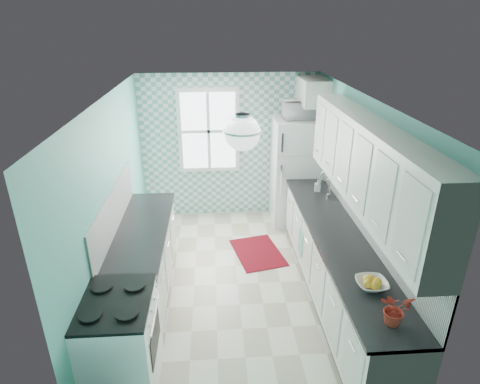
{
  "coord_description": "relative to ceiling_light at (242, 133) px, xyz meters",
  "views": [
    {
      "loc": [
        -0.28,
        -4.47,
        3.33
      ],
      "look_at": [
        0.05,
        0.25,
        1.25
      ],
      "focal_mm": 30.0,
      "sensor_mm": 36.0,
      "label": 1
    }
  ],
  "objects": [
    {
      "name": "floor",
      "position": [
        0.0,
        0.8,
        -2.33
      ],
      "size": [
        3.0,
        4.4,
        0.02
      ],
      "primitive_type": "cube",
      "color": "silver",
      "rests_on": "ground"
    },
    {
      "name": "ceiling",
      "position": [
        0.0,
        0.8,
        0.19
      ],
      "size": [
        3.0,
        4.4,
        0.02
      ],
      "primitive_type": "cube",
      "color": "white",
      "rests_on": "wall_back"
    },
    {
      "name": "wall_back",
      "position": [
        0.0,
        3.01,
        -1.07
      ],
      "size": [
        3.0,
        0.02,
        2.5
      ],
      "primitive_type": "cube",
      "color": "#5BB7A7",
      "rests_on": "floor"
    },
    {
      "name": "wall_front",
      "position": [
        0.0,
        -1.41,
        -1.07
      ],
      "size": [
        3.0,
        0.02,
        2.5
      ],
      "primitive_type": "cube",
      "color": "#5BB7A7",
      "rests_on": "floor"
    },
    {
      "name": "wall_left",
      "position": [
        -1.51,
        0.8,
        -1.07
      ],
      "size": [
        0.02,
        4.4,
        2.5
      ],
      "primitive_type": "cube",
      "color": "#5BB7A7",
      "rests_on": "floor"
    },
    {
      "name": "wall_right",
      "position": [
        1.51,
        0.8,
        -1.07
      ],
      "size": [
        0.02,
        4.4,
        2.5
      ],
      "primitive_type": "cube",
      "color": "#5BB7A7",
      "rests_on": "floor"
    },
    {
      "name": "accent_wall",
      "position": [
        0.0,
        2.99,
        -1.07
      ],
      "size": [
        3.0,
        0.01,
        2.5
      ],
      "primitive_type": "cube",
      "color": "#65A6A3",
      "rests_on": "wall_back"
    },
    {
      "name": "window",
      "position": [
        -0.35,
        2.96,
        -0.77
      ],
      "size": [
        1.04,
        0.05,
        1.44
      ],
      "color": "white",
      "rests_on": "wall_back"
    },
    {
      "name": "backsplash_right",
      "position": [
        1.49,
        0.4,
        -1.13
      ],
      "size": [
        0.02,
        3.6,
        0.51
      ],
      "primitive_type": "cube",
      "color": "white",
      "rests_on": "wall_right"
    },
    {
      "name": "backsplash_left",
      "position": [
        -1.49,
        0.73,
        -1.13
      ],
      "size": [
        0.02,
        2.15,
        0.51
      ],
      "primitive_type": "cube",
      "color": "white",
      "rests_on": "wall_left"
    },
    {
      "name": "upper_cabinets_right",
      "position": [
        1.33,
        0.2,
        -0.42
      ],
      "size": [
        0.33,
        3.2,
        0.9
      ],
      "primitive_type": "cube",
      "color": "silver",
      "rests_on": "wall_right"
    },
    {
      "name": "upper_cabinet_fridge",
      "position": [
        1.3,
        2.63,
        -0.07
      ],
      "size": [
        0.4,
        0.74,
        0.4
      ],
      "primitive_type": "cube",
      "color": "silver",
      "rests_on": "wall_right"
    },
    {
      "name": "ceiling_light",
      "position": [
        0.0,
        0.0,
        0.0
      ],
      "size": [
        0.34,
        0.34,
        0.35
      ],
      "color": "silver",
      "rests_on": "ceiling"
    },
    {
      "name": "base_cabinets_right",
      "position": [
        1.2,
        0.4,
        -1.87
      ],
      "size": [
        0.6,
        3.6,
        0.9
      ],
      "primitive_type": "cube",
      "color": "white",
      "rests_on": "floor"
    },
    {
      "name": "countertop_right",
      "position": [
        1.19,
        0.4,
        -1.4
      ],
      "size": [
        0.63,
        3.6,
        0.04
      ],
      "primitive_type": "cube",
      "color": "black",
      "rests_on": "base_cabinets_right"
    },
    {
      "name": "base_cabinets_left",
      "position": [
        -1.2,
        0.73,
        -1.87
      ],
      "size": [
        0.6,
        2.15,
        0.9
      ],
      "primitive_type": "cube",
      "color": "white",
      "rests_on": "floor"
    },
    {
      "name": "countertop_left",
      "position": [
        -1.19,
        0.73,
        -1.4
      ],
      "size": [
        0.63,
        2.15,
        0.04
      ],
      "primitive_type": "cube",
      "color": "black",
      "rests_on": "base_cabinets_left"
    },
    {
      "name": "fridge",
      "position": [
        1.11,
        2.61,
        -1.41
      ],
      "size": [
        0.79,
        0.78,
        1.82
      ],
      "rotation": [
        0.0,
        0.0,
        -0.02
      ],
      "color": "white",
      "rests_on": "floor"
    },
    {
      "name": "stove",
      "position": [
        -1.2,
        -0.72,
        -1.81
      ],
      "size": [
        0.66,
        0.82,
        0.99
      ],
      "rotation": [
        0.0,
        0.0,
        -0.06
      ],
      "color": "white",
      "rests_on": "floor"
    },
    {
      "name": "sink",
      "position": [
        1.2,
        1.49,
        -1.39
      ],
      "size": [
        0.43,
        0.36,
        0.53
      ],
      "rotation": [
        0.0,
        0.0,
        -0.02
      ],
      "color": "silver",
      "rests_on": "countertop_right"
    },
    {
      "name": "rug",
      "position": [
        0.36,
        1.55,
        -2.32
      ],
      "size": [
        0.84,
        1.06,
        0.01
      ],
      "primitive_type": "cube",
      "rotation": [
        0.0,
        0.0,
        0.22
      ],
      "color": "#6A0709",
      "rests_on": "floor"
    },
    {
      "name": "dish_towel",
      "position": [
        0.89,
        1.02,
        -1.84
      ],
      "size": [
        0.11,
        0.22,
        0.35
      ],
      "primitive_type": "cube",
      "rotation": [
        0.0,
        0.0,
        0.42
      ],
      "color": "#49A893",
      "rests_on": "base_cabinets_right"
    },
    {
      "name": "fruit_bowl",
      "position": [
        1.2,
        -0.61,
        -1.35
      ],
      "size": [
        0.3,
        0.3,
        0.07
      ],
      "primitive_type": "imported",
      "rotation": [
        0.0,
        0.0,
        -0.01
      ],
      "color": "silver",
      "rests_on": "countertop_right"
    },
    {
      "name": "potted_plant",
      "position": [
        1.2,
        -1.09,
        -1.24
      ],
      "size": [
        0.32,
        0.3,
        0.29
      ],
      "primitive_type": "imported",
      "rotation": [
        0.0,
        0.0,
        0.34
      ],
      "color": "#B21834",
      "rests_on": "countertop_right"
    },
    {
      "name": "soap_bottle",
      "position": [
        1.25,
        1.71,
        -1.3
      ],
      "size": [
        0.09,
        0.09,
        0.18
      ],
      "primitive_type": "imported",
      "rotation": [
        0.0,
        0.0,
        -0.17
      ],
      "color": "#ADC5CF",
      "rests_on": "countertop_right"
    },
    {
      "name": "microwave",
      "position": [
        1.11,
        2.62,
        -0.36
      ],
      "size": [
        0.53,
        0.37,
        0.29
      ],
      "primitive_type": "imported",
      "rotation": [
        0.0,
        0.0,
        3.18
      ],
      "color": "white",
      "rests_on": "fridge"
    }
  ]
}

